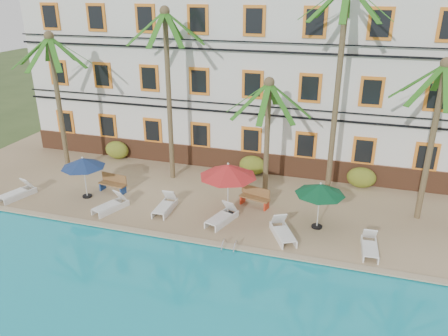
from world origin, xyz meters
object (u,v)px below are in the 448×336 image
(lounger_e, at_px, (283,231))
(bench_left, at_px, (113,183))
(palm_e, at_px, (436,120))
(pool_ladder, at_px, (230,248))
(lounger_d, at_px, (222,216))
(palm_b, at_px, (168,75))
(bench_right, at_px, (255,197))
(lounger_f, at_px, (370,246))
(umbrella_blue, at_px, (83,163))
(lounger_b, at_px, (111,205))
(lounger_c, at_px, (165,205))
(palm_c, at_px, (268,121))
(palm_d, at_px, (339,70))
(umbrella_red, at_px, (228,171))
(lounger_a, at_px, (18,192))
(umbrella_green, at_px, (320,189))
(palm_a, at_px, (56,86))

(lounger_e, relative_size, bench_left, 1.24)
(palm_e, relative_size, pool_ladder, 9.71)
(lounger_d, bearing_deg, lounger_e, -9.93)
(palm_b, relative_size, lounger_e, 4.65)
(palm_e, distance_m, bench_right, 8.54)
(lounger_f, xyz_separation_m, bench_left, (-12.61, 1.99, 0.21))
(palm_b, bearing_deg, umbrella_blue, -132.17)
(bench_right, bearing_deg, lounger_b, -159.28)
(lounger_d, relative_size, lounger_f, 1.13)
(lounger_c, height_order, lounger_f, lounger_c)
(palm_c, height_order, palm_d, palm_d)
(lounger_b, bearing_deg, umbrella_red, 11.50)
(lounger_a, relative_size, bench_right, 1.21)
(palm_b, distance_m, palm_c, 5.68)
(palm_c, height_order, umbrella_blue, palm_c)
(bench_left, bearing_deg, lounger_e, -11.89)
(lounger_b, relative_size, lounger_e, 0.97)
(umbrella_green, bearing_deg, lounger_d, -169.54)
(umbrella_blue, xyz_separation_m, bench_right, (8.31, 1.54, -1.37))
(umbrella_red, height_order, lounger_f, umbrella_red)
(lounger_c, bearing_deg, umbrella_red, 8.25)
(lounger_a, bearing_deg, palm_e, 10.64)
(umbrella_blue, relative_size, lounger_c, 1.20)
(lounger_c, bearing_deg, pool_ladder, -30.17)
(palm_a, relative_size, lounger_f, 4.54)
(umbrella_blue, relative_size, bench_left, 1.40)
(palm_b, height_order, lounger_b, palm_b)
(lounger_b, height_order, lounger_d, lounger_d)
(lounger_f, bearing_deg, lounger_e, 178.78)
(lounger_a, distance_m, bench_right, 11.87)
(lounger_a, bearing_deg, lounger_e, 0.41)
(palm_b, bearing_deg, lounger_d, -44.04)
(palm_c, distance_m, lounger_f, 7.29)
(palm_e, height_order, umbrella_green, palm_e)
(umbrella_blue, xyz_separation_m, lounger_c, (4.38, -0.21, -1.56))
(umbrella_red, relative_size, lounger_c, 1.45)
(palm_a, distance_m, pool_ladder, 12.92)
(palm_d, distance_m, pool_ladder, 9.26)
(palm_e, height_order, bench_right, palm_e)
(palm_e, xyz_separation_m, lounger_b, (-13.79, -3.41, -4.38))
(palm_c, bearing_deg, palm_e, -1.91)
(lounger_a, distance_m, lounger_b, 5.18)
(bench_right, height_order, pool_ladder, bench_right)
(umbrella_blue, xyz_separation_m, lounger_d, (7.26, -0.46, -1.56))
(palm_b, distance_m, bench_left, 6.18)
(lounger_d, bearing_deg, pool_ladder, -65.06)
(lounger_d, bearing_deg, umbrella_blue, 176.38)
(lounger_e, xyz_separation_m, pool_ladder, (-1.90, -1.47, -0.28))
(palm_d, xyz_separation_m, pool_ladder, (-3.38, -5.83, -6.36))
(bench_left, bearing_deg, palm_c, 13.30)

